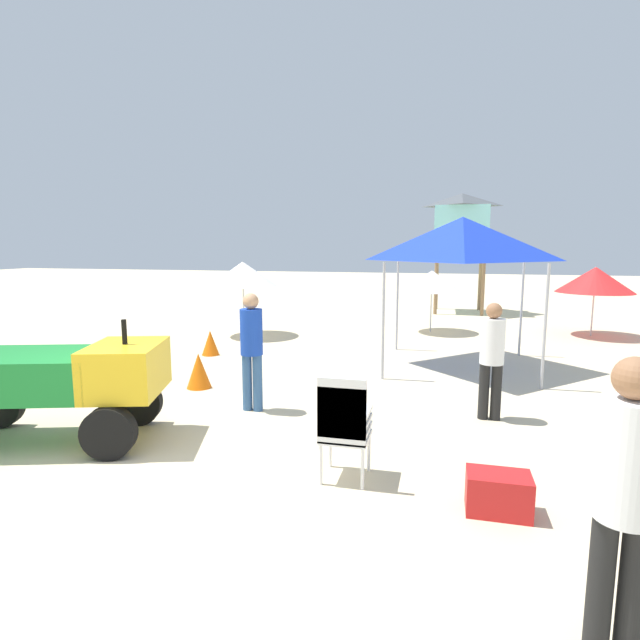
% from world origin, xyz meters
% --- Properties ---
extents(ground, '(80.00, 80.00, 0.00)m').
position_xyz_m(ground, '(0.00, 0.00, 0.00)').
color(ground, beige).
extents(utility_cart, '(2.79, 1.93, 1.50)m').
position_xyz_m(utility_cart, '(-1.19, 0.55, 0.78)').
color(utility_cart, '#197A2D').
rests_on(utility_cart, ground).
extents(stacked_plastic_chairs, '(0.48, 0.48, 1.11)m').
position_xyz_m(stacked_plastic_chairs, '(2.34, 0.34, 0.65)').
color(stacked_plastic_chairs, white).
rests_on(stacked_plastic_chairs, ground).
extents(surfboard_pile, '(2.60, 0.62, 0.32)m').
position_xyz_m(surfboard_pile, '(-3.49, 3.26, 0.16)').
color(surfboard_pile, red).
rests_on(surfboard_pile, ground).
extents(lifeguard_near_left, '(0.32, 0.32, 1.61)m').
position_xyz_m(lifeguard_near_left, '(3.93, 2.64, 0.92)').
color(lifeguard_near_left, black).
rests_on(lifeguard_near_left, ground).
extents(lifeguard_near_center, '(0.32, 0.32, 1.71)m').
position_xyz_m(lifeguard_near_center, '(0.62, 2.20, 0.98)').
color(lifeguard_near_center, '#33598C').
rests_on(lifeguard_near_center, ground).
extents(lifeguard_near_right, '(0.32, 0.32, 1.79)m').
position_xyz_m(lifeguard_near_right, '(4.28, -1.43, 1.03)').
color(lifeguard_near_right, black).
rests_on(lifeguard_near_right, ground).
extents(popup_canopy, '(2.70, 2.70, 2.91)m').
position_xyz_m(popup_canopy, '(3.57, 5.71, 2.50)').
color(popup_canopy, '#B2B2B7').
rests_on(popup_canopy, ground).
extents(lifeguard_tower, '(1.98, 1.98, 4.18)m').
position_xyz_m(lifeguard_tower, '(3.76, 14.20, 3.06)').
color(lifeguard_tower, olive).
rests_on(lifeguard_tower, ground).
extents(beach_umbrella_left, '(1.92, 1.92, 1.83)m').
position_xyz_m(beach_umbrella_left, '(7.08, 10.05, 1.49)').
color(beach_umbrella_left, beige).
rests_on(beach_umbrella_left, ground).
extents(beach_umbrella_mid, '(1.63, 1.63, 1.70)m').
position_xyz_m(beach_umbrella_mid, '(2.93, 9.63, 1.42)').
color(beach_umbrella_mid, beige).
rests_on(beach_umbrella_mid, ground).
extents(beach_umbrella_far, '(1.81, 1.81, 1.96)m').
position_xyz_m(beach_umbrella_far, '(-1.87, 7.89, 1.64)').
color(beach_umbrella_far, beige).
rests_on(beach_umbrella_far, ground).
extents(traffic_cone_near, '(0.41, 0.41, 0.59)m').
position_xyz_m(traffic_cone_near, '(-0.69, 3.08, 0.29)').
color(traffic_cone_near, orange).
rests_on(traffic_cone_near, ground).
extents(traffic_cone_far, '(0.38, 0.38, 0.54)m').
position_xyz_m(traffic_cone_far, '(-1.65, 5.46, 0.27)').
color(traffic_cone_far, orange).
rests_on(traffic_cone_far, ground).
extents(cooler_box, '(0.56, 0.35, 0.37)m').
position_xyz_m(cooler_box, '(3.80, 0.09, 0.18)').
color(cooler_box, red).
rests_on(cooler_box, ground).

